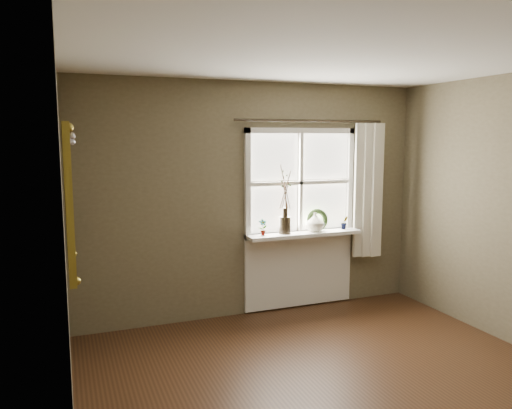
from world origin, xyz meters
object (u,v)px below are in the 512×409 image
Objects in this scene: dark_jug at (285,225)px; cream_vase at (315,222)px; wreath at (317,222)px; gilt_mirror at (68,198)px.

cream_vase is at bearing 0.00° from dark_jug.
wreath is (0.43, 0.04, 0.00)m from dark_jug.
wreath reaches higher than cream_vase.
wreath is 2.93m from gilt_mirror.
wreath is at bearing 20.43° from gilt_mirror.
gilt_mirror reaches higher than cream_vase.
wreath reaches higher than dark_jug.
gilt_mirror is (-2.28, -0.97, 0.51)m from dark_jug.
wreath is at bearing 37.62° from cream_vase.
dark_jug is at bearing -170.41° from wreath.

